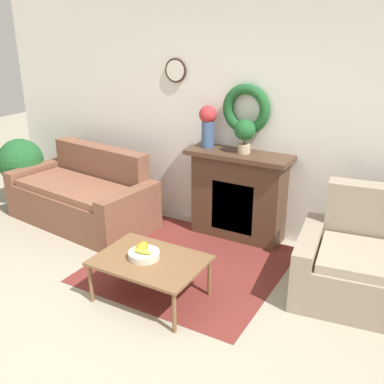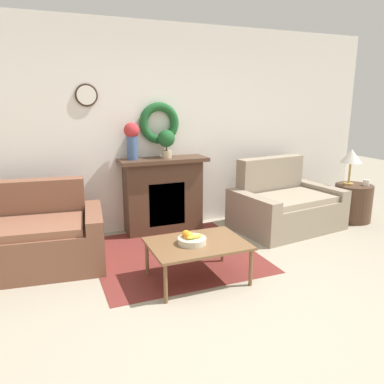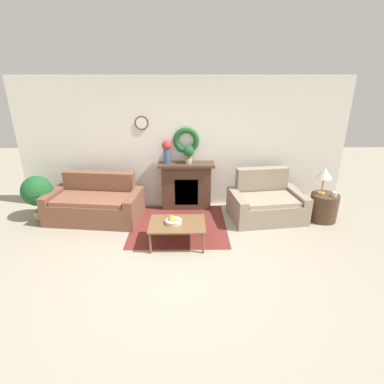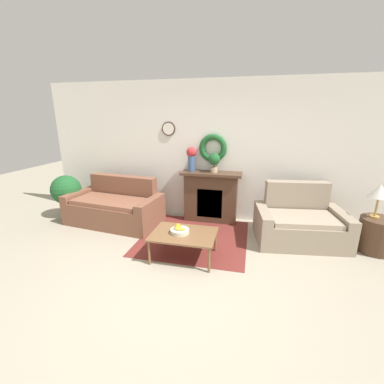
{
  "view_description": "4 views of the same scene",
  "coord_description": "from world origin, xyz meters",
  "px_view_note": "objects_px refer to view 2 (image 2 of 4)",
  "views": [
    {
      "loc": [
        1.94,
        -1.96,
        2.31
      ],
      "look_at": [
        0.04,
        1.38,
        0.84
      ],
      "focal_mm": 42.0,
      "sensor_mm": 36.0,
      "label": 1
    },
    {
      "loc": [
        -1.39,
        -2.3,
        1.73
      ],
      "look_at": [
        0.17,
        1.51,
        0.72
      ],
      "focal_mm": 35.0,
      "sensor_mm": 36.0,
      "label": 2
    },
    {
      "loc": [
        0.14,
        -3.63,
        2.71
      ],
      "look_at": [
        0.2,
        1.55,
        0.66
      ],
      "focal_mm": 28.0,
      "sensor_mm": 36.0,
      "label": 3
    },
    {
      "loc": [
        0.84,
        -2.46,
        2.02
      ],
      "look_at": [
        -0.11,
        1.58,
        0.8
      ],
      "focal_mm": 24.0,
      "sensor_mm": 36.0,
      "label": 4
    }
  ],
  "objects_px": {
    "couch_left": "(15,240)",
    "potted_plant_on_mantel": "(166,141)",
    "loveseat_right": "(284,206)",
    "table_lamp": "(351,157)",
    "mug": "(366,183)",
    "fireplace": "(163,194)",
    "coffee_table": "(197,246)",
    "vase_on_mantel_left": "(132,138)",
    "side_table_by_loveseat": "(353,203)",
    "fruit_bowl": "(191,239)"
  },
  "relations": [
    {
      "from": "couch_left",
      "to": "potted_plant_on_mantel",
      "type": "distance_m",
      "value": 2.13
    },
    {
      "from": "couch_left",
      "to": "loveseat_right",
      "type": "xyz_separation_m",
      "value": [
        3.39,
        0.03,
        0.0
      ]
    },
    {
      "from": "table_lamp",
      "to": "mug",
      "type": "relative_size",
      "value": 5.84
    },
    {
      "from": "fireplace",
      "to": "coffee_table",
      "type": "height_order",
      "value": "fireplace"
    },
    {
      "from": "table_lamp",
      "to": "vase_on_mantel_left",
      "type": "xyz_separation_m",
      "value": [
        -3.03,
        0.59,
        0.32
      ]
    },
    {
      "from": "fireplace",
      "to": "side_table_by_loveseat",
      "type": "height_order",
      "value": "fireplace"
    },
    {
      "from": "coffee_table",
      "to": "table_lamp",
      "type": "distance_m",
      "value": 2.99
    },
    {
      "from": "couch_left",
      "to": "vase_on_mantel_left",
      "type": "relative_size",
      "value": 4.02
    },
    {
      "from": "fruit_bowl",
      "to": "fireplace",
      "type": "bearing_deg",
      "value": 81.94
    },
    {
      "from": "side_table_by_loveseat",
      "to": "mug",
      "type": "xyz_separation_m",
      "value": [
        0.12,
        -0.09,
        0.31
      ]
    },
    {
      "from": "table_lamp",
      "to": "vase_on_mantel_left",
      "type": "bearing_deg",
      "value": 168.9
    },
    {
      "from": "loveseat_right",
      "to": "potted_plant_on_mantel",
      "type": "xyz_separation_m",
      "value": [
        -1.54,
        0.5,
        0.91
      ]
    },
    {
      "from": "loveseat_right",
      "to": "table_lamp",
      "type": "distance_m",
      "value": 1.22
    },
    {
      "from": "coffee_table",
      "to": "potted_plant_on_mantel",
      "type": "xyz_separation_m",
      "value": [
        0.2,
        1.5,
        0.86
      ]
    },
    {
      "from": "table_lamp",
      "to": "coffee_table",
      "type": "bearing_deg",
      "value": -161.55
    },
    {
      "from": "side_table_by_loveseat",
      "to": "table_lamp",
      "type": "distance_m",
      "value": 0.68
    },
    {
      "from": "fireplace",
      "to": "side_table_by_loveseat",
      "type": "bearing_deg",
      "value": -13.37
    },
    {
      "from": "loveseat_right",
      "to": "fruit_bowl",
      "type": "bearing_deg",
      "value": -158.56
    },
    {
      "from": "side_table_by_loveseat",
      "to": "mug",
      "type": "height_order",
      "value": "mug"
    },
    {
      "from": "mug",
      "to": "side_table_by_loveseat",
      "type": "bearing_deg",
      "value": 142.13
    },
    {
      "from": "loveseat_right",
      "to": "fruit_bowl",
      "type": "xyz_separation_m",
      "value": [
        -1.8,
        -1.0,
        0.13
      ]
    },
    {
      "from": "couch_left",
      "to": "fruit_bowl",
      "type": "bearing_deg",
      "value": -25.0
    },
    {
      "from": "side_table_by_loveseat",
      "to": "potted_plant_on_mantel",
      "type": "xyz_separation_m",
      "value": [
        -2.65,
        0.63,
        0.95
      ]
    },
    {
      "from": "couch_left",
      "to": "table_lamp",
      "type": "relative_size",
      "value": 3.62
    },
    {
      "from": "fruit_bowl",
      "to": "vase_on_mantel_left",
      "type": "distance_m",
      "value": 1.74
    },
    {
      "from": "couch_left",
      "to": "loveseat_right",
      "type": "relative_size",
      "value": 1.24
    },
    {
      "from": "mug",
      "to": "vase_on_mantel_left",
      "type": "bearing_deg",
      "value": 167.03
    },
    {
      "from": "vase_on_mantel_left",
      "to": "potted_plant_on_mantel",
      "type": "distance_m",
      "value": 0.45
    },
    {
      "from": "table_lamp",
      "to": "vase_on_mantel_left",
      "type": "height_order",
      "value": "vase_on_mantel_left"
    },
    {
      "from": "couch_left",
      "to": "coffee_table",
      "type": "relative_size",
      "value": 2.01
    },
    {
      "from": "loveseat_right",
      "to": "fruit_bowl",
      "type": "height_order",
      "value": "loveseat_right"
    },
    {
      "from": "side_table_by_loveseat",
      "to": "vase_on_mantel_left",
      "type": "bearing_deg",
      "value": 168.18
    },
    {
      "from": "vase_on_mantel_left",
      "to": "coffee_table",
      "type": "bearing_deg",
      "value": -80.69
    },
    {
      "from": "vase_on_mantel_left",
      "to": "couch_left",
      "type": "bearing_deg",
      "value": -158.79
    },
    {
      "from": "loveseat_right",
      "to": "vase_on_mantel_left",
      "type": "relative_size",
      "value": 3.24
    },
    {
      "from": "fruit_bowl",
      "to": "table_lamp",
      "type": "relative_size",
      "value": 0.53
    },
    {
      "from": "vase_on_mantel_left",
      "to": "potted_plant_on_mantel",
      "type": "xyz_separation_m",
      "value": [
        0.45,
        -0.02,
        -0.05
      ]
    },
    {
      "from": "fireplace",
      "to": "table_lamp",
      "type": "height_order",
      "value": "table_lamp"
    },
    {
      "from": "loveseat_right",
      "to": "side_table_by_loveseat",
      "type": "distance_m",
      "value": 1.12
    },
    {
      "from": "couch_left",
      "to": "coffee_table",
      "type": "bearing_deg",
      "value": -23.96
    },
    {
      "from": "couch_left",
      "to": "loveseat_right",
      "type": "bearing_deg",
      "value": 7.05
    },
    {
      "from": "loveseat_right",
      "to": "table_lamp",
      "type": "relative_size",
      "value": 2.91
    },
    {
      "from": "couch_left",
      "to": "mug",
      "type": "height_order",
      "value": "couch_left"
    },
    {
      "from": "couch_left",
      "to": "table_lamp",
      "type": "bearing_deg",
      "value": 5.96
    },
    {
      "from": "side_table_by_loveseat",
      "to": "table_lamp",
      "type": "relative_size",
      "value": 1.04
    },
    {
      "from": "coffee_table",
      "to": "fruit_bowl",
      "type": "height_order",
      "value": "fruit_bowl"
    },
    {
      "from": "couch_left",
      "to": "table_lamp",
      "type": "xyz_separation_m",
      "value": [
        4.44,
        -0.05,
        0.63
      ]
    },
    {
      "from": "table_lamp",
      "to": "vase_on_mantel_left",
      "type": "relative_size",
      "value": 1.11
    },
    {
      "from": "fireplace",
      "to": "table_lamp",
      "type": "relative_size",
      "value": 2.23
    },
    {
      "from": "couch_left",
      "to": "fireplace",
      "type": "bearing_deg",
      "value": 23.27
    }
  ]
}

